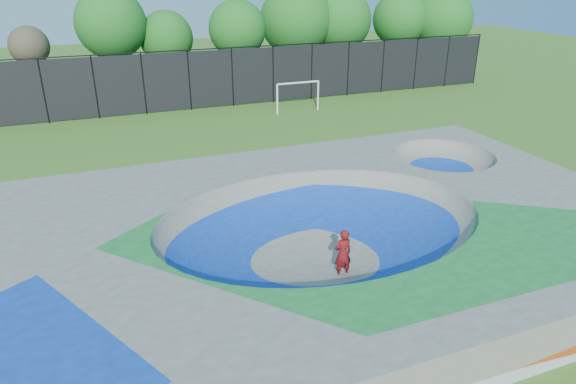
% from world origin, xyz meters
% --- Properties ---
extents(ground, '(120.00, 120.00, 0.00)m').
position_xyz_m(ground, '(0.00, 0.00, 0.00)').
color(ground, '#38631B').
rests_on(ground, ground).
extents(skate_deck, '(22.00, 14.00, 1.50)m').
position_xyz_m(skate_deck, '(0.00, 0.00, 0.75)').
color(skate_deck, gray).
rests_on(skate_deck, ground).
extents(skater, '(0.61, 0.42, 1.64)m').
position_xyz_m(skater, '(0.07, -1.47, 0.82)').
color(skater, red).
rests_on(skater, ground).
extents(skateboard, '(0.81, 0.36, 0.05)m').
position_xyz_m(skateboard, '(0.07, -1.47, 0.03)').
color(skateboard, black).
rests_on(skateboard, ground).
extents(soccer_goal, '(3.08, 0.12, 2.03)m').
position_xyz_m(soccer_goal, '(6.58, 17.78, 1.41)').
color(soccer_goal, white).
rests_on(soccer_goal, ground).
extents(fence, '(48.09, 0.09, 4.04)m').
position_xyz_m(fence, '(0.00, 21.00, 2.10)').
color(fence, black).
rests_on(fence, ground).
extents(treeline, '(52.48, 7.01, 8.06)m').
position_xyz_m(treeline, '(3.12, 26.12, 4.93)').
color(treeline, '#4F3F27').
rests_on(treeline, ground).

